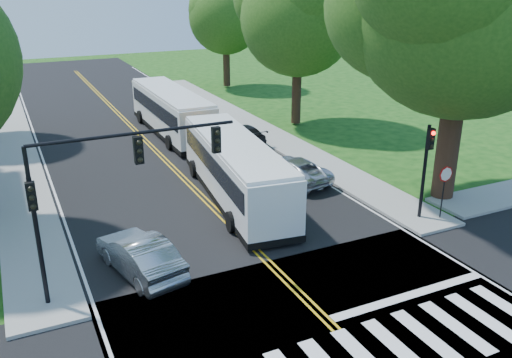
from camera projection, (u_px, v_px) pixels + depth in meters
ground at (355, 349)px, 16.52m from camera, size 140.00×140.00×0.00m
road at (175, 170)px, 31.71m from camera, size 14.00×96.00×0.01m
cross_road at (355, 349)px, 16.52m from camera, size 60.00×12.00×0.01m
center_line at (156, 151)px, 35.09m from camera, size 0.36×70.00×0.01m
edge_line_w at (45, 166)px, 32.34m from camera, size 0.12×70.00×0.01m
edge_line_e at (251, 138)px, 37.84m from camera, size 0.12×70.00×0.01m
crosswalk at (365, 358)px, 16.10m from camera, size 12.60×3.00×0.01m
stop_bar at (410, 295)px, 19.28m from camera, size 6.60×0.40×0.01m
sidewalk_nw at (15, 155)px, 34.24m from camera, size 2.60×40.00×0.15m
sidewalk_ne at (252, 125)px, 40.95m from camera, size 2.60×40.00×0.15m
tree_ne_big at (467, 1)px, 24.33m from camera, size 10.80×10.80×14.91m
tree_east_mid at (298, 18)px, 38.66m from camera, size 8.40×8.40×11.93m
tree_east_far at (226, 17)px, 52.92m from camera, size 7.20×7.20×10.34m
signal_nw at (105, 177)px, 18.04m from camera, size 7.15×0.46×5.66m
signal_ne at (427, 160)px, 24.23m from camera, size 0.30×0.46×4.40m
stop_sign at (445, 180)px, 24.49m from camera, size 0.76×0.08×2.53m
bus_lead at (235, 169)px, 27.10m from camera, size 3.94×12.07×3.07m
bus_follow at (171, 111)px, 38.49m from camera, size 2.96×12.08×3.12m
hatchback at (140, 255)px, 20.47m from camera, size 2.61×4.91×1.54m
suv at (293, 170)px, 29.73m from camera, size 2.98×5.18×1.36m
dark_sedan at (242, 134)px, 36.75m from camera, size 2.21×4.36×1.21m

